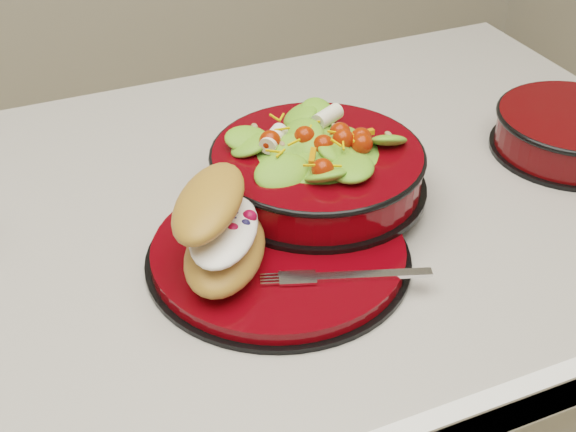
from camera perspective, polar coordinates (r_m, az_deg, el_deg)
name	(u,v)px	position (r m, az deg, el deg)	size (l,w,h in m)	color
dinner_plate	(279,253)	(0.86, -0.62, -2.65)	(0.29, 0.29, 0.02)	black
salad_bowl	(317,160)	(0.92, 2.09, 4.02)	(0.26, 0.26, 0.11)	black
croissant	(222,229)	(0.81, -4.71, -0.96)	(0.14, 0.18, 0.09)	#B37936
fork	(350,276)	(0.81, 4.43, -4.27)	(0.15, 0.07, 0.00)	silver
extra_bowl	(572,131)	(1.10, 19.55, 5.75)	(0.20, 0.20, 0.05)	black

